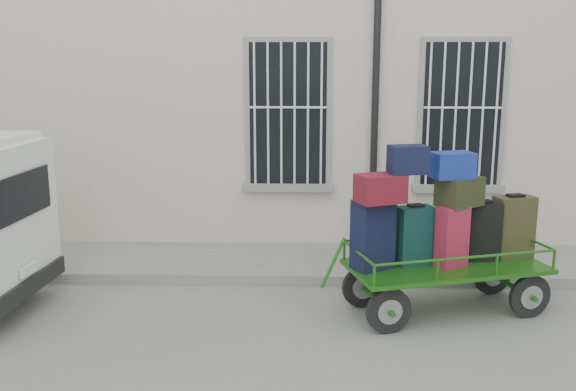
% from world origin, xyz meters
% --- Properties ---
extents(ground, '(80.00, 80.00, 0.00)m').
position_xyz_m(ground, '(0.00, 0.00, 0.00)').
color(ground, slate).
rests_on(ground, ground).
extents(building, '(24.00, 5.15, 6.00)m').
position_xyz_m(building, '(0.00, 5.50, 3.00)').
color(building, beige).
rests_on(building, ground).
extents(sidewalk, '(24.00, 1.70, 0.15)m').
position_xyz_m(sidewalk, '(0.00, 2.20, 0.07)').
color(sidewalk, slate).
rests_on(sidewalk, ground).
extents(luggage_cart, '(2.87, 1.71, 2.12)m').
position_xyz_m(luggage_cart, '(1.54, 0.50, 1.01)').
color(luggage_cart, black).
rests_on(luggage_cart, ground).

